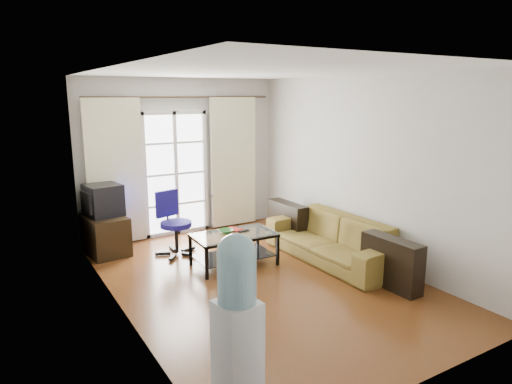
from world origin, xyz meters
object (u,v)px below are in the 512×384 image
Objects in this scene: tv_stand at (105,235)px; task_chair at (175,236)px; crt_tv at (102,200)px; water_cooler at (237,324)px; sofa at (332,239)px; coffee_table at (234,245)px.

tv_stand is 0.83× the size of task_chair.
water_cooler is at bearing -99.19° from crt_tv.
tv_stand is 0.56× the size of water_cooler.
sofa reaches higher than coffee_table.
coffee_table is at bearing -51.48° from tv_stand.
water_cooler reaches higher than task_chair.
water_cooler is (-1.48, -2.80, 0.46)m from coffee_table.
water_cooler is at bearing -119.02° from task_chair.
coffee_table is 0.82× the size of water_cooler.
water_cooler is (-0.92, -3.67, 0.47)m from task_chair.
water_cooler is (-0.01, -4.28, 0.47)m from tv_stand.
crt_tv is at bearing 133.73° from coffee_table.
tv_stand is at bearing -126.83° from sofa.
sofa reaches higher than tv_stand.
coffee_table is 1.47× the size of tv_stand.
sofa is 2.39m from task_chair.
tv_stand is at bearing -98.98° from crt_tv.
coffee_table is 2.08m from tv_stand.
coffee_table is at bearing -55.36° from crt_tv.
coffee_table is (-1.34, 0.57, -0.02)m from sofa.
crt_tv reaches higher than tv_stand.
tv_stand is (-1.47, 1.48, -0.01)m from coffee_table.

